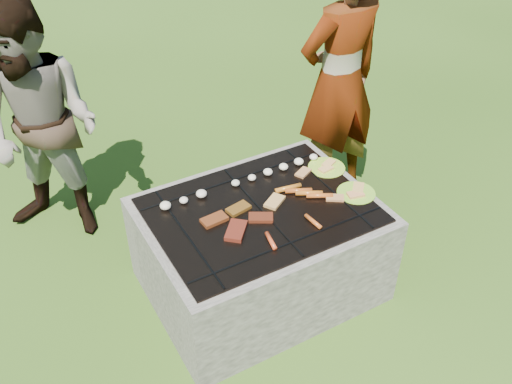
# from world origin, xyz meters

# --- Properties ---
(lawn) EXTENTS (60.00, 60.00, 0.00)m
(lawn) POSITION_xyz_m (0.00, 0.00, 0.00)
(lawn) COLOR #244210
(lawn) RESTS_ON ground
(fire_pit) EXTENTS (1.30, 1.00, 0.62)m
(fire_pit) POSITION_xyz_m (0.00, 0.00, 0.28)
(fire_pit) COLOR #A29990
(fire_pit) RESTS_ON ground
(mushrooms) EXTENTS (1.06, 0.06, 0.04)m
(mushrooms) POSITION_xyz_m (0.03, 0.27, 0.63)
(mushrooms) COLOR beige
(mushrooms) RESTS_ON fire_pit
(pork_slabs) EXTENTS (0.38, 0.30, 0.02)m
(pork_slabs) POSITION_xyz_m (-0.17, -0.03, 0.62)
(pork_slabs) COLOR #99401B
(pork_slabs) RESTS_ON fire_pit
(sausages) EXTENTS (0.54, 0.43, 0.03)m
(sausages) POSITION_xyz_m (0.23, -0.06, 0.63)
(sausages) COLOR #C67A20
(sausages) RESTS_ON fire_pit
(bread_on_grate) EXTENTS (0.46, 0.40, 0.02)m
(bread_on_grate) POSITION_xyz_m (0.25, 0.02, 0.62)
(bread_on_grate) COLOR tan
(bread_on_grate) RESTS_ON fire_pit
(plate_far) EXTENTS (0.23, 0.23, 0.03)m
(plate_far) POSITION_xyz_m (0.56, 0.15, 0.61)
(plate_far) COLOR yellow
(plate_far) RESTS_ON fire_pit
(plate_near) EXTENTS (0.27, 0.27, 0.03)m
(plate_near) POSITION_xyz_m (0.56, -0.14, 0.61)
(plate_near) COLOR #B4C930
(plate_near) RESTS_ON fire_pit
(cook) EXTENTS (0.67, 0.45, 1.79)m
(cook) POSITION_xyz_m (0.97, 0.62, 0.89)
(cook) COLOR gray
(cook) RESTS_ON ground
(bystander) EXTENTS (0.99, 0.98, 1.61)m
(bystander) POSITION_xyz_m (-0.90, 1.16, 0.80)
(bystander) COLOR gray
(bystander) RESTS_ON ground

